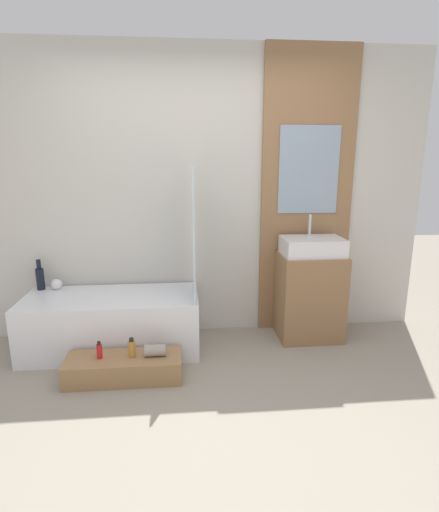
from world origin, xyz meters
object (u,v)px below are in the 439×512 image
object	(u,v)px
bottle_soap_secondary	(132,348)
vase_tall_dark	(40,277)
sink	(312,246)
bottle_soap_primary	(99,351)
wooden_step_bench	(124,368)
bathtub	(113,322)
vase_round_light	(57,284)

from	to	relation	value
bottle_soap_secondary	vase_tall_dark	bearing A→B (deg)	139.54
sink	bottle_soap_primary	bearing A→B (deg)	-161.60
vase_tall_dark	bottle_soap_secondary	xyz separation A→B (m)	(0.88, -0.75, -0.36)
sink	wooden_step_bench	bearing A→B (deg)	-159.78
bathtub	wooden_step_bench	distance (m)	0.56
vase_round_light	bottle_soap_primary	bearing A→B (deg)	-55.93
wooden_step_bench	sink	distance (m)	1.89
bathtub	bottle_soap_secondary	distance (m)	0.55
bottle_soap_secondary	bottle_soap_primary	bearing A→B (deg)	180.00
bathtub	vase_tall_dark	xyz separation A→B (m)	(-0.65, 0.24, 0.35)
bottle_soap_secondary	sink	bearing A→B (deg)	21.00
wooden_step_bench	bottle_soap_secondary	world-z (taller)	bottle_soap_secondary
vase_tall_dark	bottle_soap_secondary	distance (m)	1.20
bottle_soap_primary	vase_tall_dark	bearing A→B (deg)	130.45
bathtub	vase_tall_dark	distance (m)	0.78
bathtub	bottle_soap_secondary	bearing A→B (deg)	-66.35
vase_round_light	bottle_soap_primary	world-z (taller)	vase_round_light
vase_tall_dark	vase_round_light	xyz separation A→B (m)	(0.14, -0.01, -0.06)
wooden_step_bench	vase_tall_dark	world-z (taller)	vase_tall_dark
sink	vase_tall_dark	xyz separation A→B (m)	(-2.43, 0.15, -0.27)
sink	vase_round_light	size ratio (longest dim) A/B	5.59
sink	vase_tall_dark	bearing A→B (deg)	176.44
bathtub	vase_round_light	size ratio (longest dim) A/B	15.49
vase_tall_dark	vase_round_light	bearing A→B (deg)	-5.24
vase_round_light	bottle_soap_secondary	bearing A→B (deg)	-44.94
bathtub	bottle_soap_primary	distance (m)	0.51
wooden_step_bench	bottle_soap_secondary	bearing A→B (deg)	0.00
wooden_step_bench	bottle_soap_primary	xyz separation A→B (m)	(-0.17, 0.00, 0.15)
wooden_step_bench	vase_round_light	bearing A→B (deg)	132.40
bathtub	bottle_soap_primary	xyz separation A→B (m)	(-0.02, -0.51, -0.01)
bathtub	vase_tall_dark	size ratio (longest dim) A/B	5.37
sink	bottle_soap_secondary	xyz separation A→B (m)	(-1.55, -0.60, -0.62)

